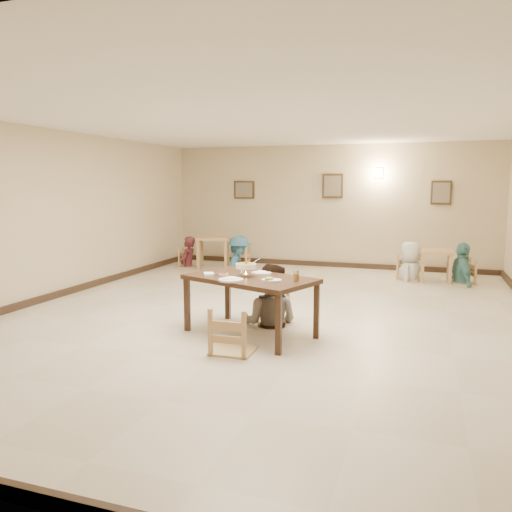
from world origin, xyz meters
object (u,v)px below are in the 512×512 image
(bg_table_left, at_px, (213,242))
(bg_chair_lr, at_px, (239,249))
(bg_chair_rl, at_px, (411,256))
(chair_far, at_px, (272,292))
(drink_glass, at_px, (296,276))
(bg_diner_b, at_px, (239,235))
(chair_near, at_px, (233,309))
(bg_chair_ll, at_px, (188,250))
(bg_chair_rr, at_px, (463,260))
(curry_warmer, at_px, (246,266))
(main_diner, at_px, (270,264))
(bg_diner_d, at_px, (464,243))
(main_table, at_px, (250,283))
(bg_diner_a, at_px, (188,236))
(bg_table_right, at_px, (436,256))
(bg_diner_c, at_px, (412,242))

(bg_table_left, relative_size, bg_chair_lr, 0.98)
(bg_chair_rl, bearing_deg, chair_far, 170.97)
(drink_glass, relative_size, bg_diner_b, 0.09)
(chair_near, xyz_separation_m, bg_chair_ll, (-3.38, 5.58, -0.10))
(bg_chair_lr, distance_m, bg_chair_rr, 4.98)
(curry_warmer, bearing_deg, bg_diner_b, 111.68)
(curry_warmer, xyz_separation_m, drink_glass, (0.72, -0.11, -0.08))
(chair_far, distance_m, bg_chair_rr, 5.00)
(bg_diner_b, bearing_deg, bg_chair_rl, -98.71)
(chair_far, xyz_separation_m, bg_chair_ll, (-3.42, 4.13, -0.01))
(main_diner, height_order, bg_chair_lr, main_diner)
(bg_chair_ll, relative_size, bg_chair_lr, 0.86)
(bg_chair_rr, distance_m, bg_diner_d, 0.36)
(bg_chair_ll, distance_m, bg_chair_rl, 5.28)
(main_diner, distance_m, drink_glass, 0.92)
(bg_chair_rr, bearing_deg, main_table, -45.38)
(chair_far, height_order, bg_chair_ll, chair_far)
(bg_diner_a, bearing_deg, bg_chair_lr, 91.01)
(bg_diner_d, bearing_deg, chair_near, 136.58)
(bg_table_right, height_order, bg_chair_rl, bg_chair_rl)
(bg_table_left, height_order, bg_diner_d, bg_diner_d)
(bg_chair_ll, height_order, bg_chair_lr, bg_chair_lr)
(main_diner, bearing_deg, bg_chair_lr, -65.57)
(main_diner, xyz_separation_m, bg_chair_lr, (-2.11, 4.31, -0.39))
(main_diner, relative_size, bg_diner_a, 1.16)
(main_table, distance_m, bg_chair_lr, 5.31)
(bg_chair_lr, bearing_deg, bg_chair_rr, 80.77)
(chair_far, height_order, bg_table_right, chair_far)
(curry_warmer, relative_size, bg_table_right, 0.46)
(bg_table_left, height_order, bg_diner_a, bg_diner_a)
(main_diner, distance_m, bg_chair_lr, 4.81)
(curry_warmer, xyz_separation_m, bg_chair_lr, (-1.95, 4.92, -0.44))
(bg_table_left, relative_size, bg_diner_d, 0.58)
(bg_diner_b, bearing_deg, bg_diner_d, -99.71)
(bg_chair_rl, relative_size, bg_chair_rr, 1.04)
(chair_near, relative_size, drink_glass, 7.60)
(bg_table_left, height_order, bg_diner_c, bg_diner_c)
(main_table, xyz_separation_m, chair_far, (0.09, 0.72, -0.28))
(chair_far, relative_size, bg_table_right, 1.33)
(bg_diner_c, bearing_deg, main_table, -9.59)
(bg_table_left, xyz_separation_m, bg_diner_c, (4.62, -0.01, 0.18))
(bg_chair_rr, height_order, bg_diner_d, bg_diner_d)
(bg_diner_c, bearing_deg, drink_glass, -2.22)
(bg_table_left, xyz_separation_m, bg_diner_a, (-0.66, -0.05, 0.13))
(curry_warmer, bearing_deg, main_table, 9.77)
(bg_table_left, height_order, bg_chair_rl, bg_chair_rl)
(bg_table_right, bearing_deg, bg_chair_rl, 177.97)
(bg_chair_rr, bearing_deg, curry_warmer, -45.82)
(chair_far, bearing_deg, bg_diner_b, 132.54)
(bg_chair_lr, xyz_separation_m, bg_chair_rl, (3.96, -0.01, 0.00))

